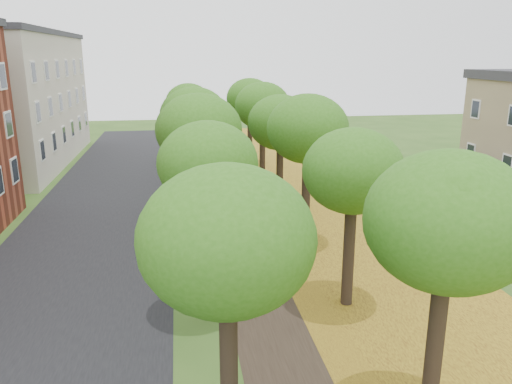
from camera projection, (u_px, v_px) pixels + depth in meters
name	position (u px, v px, depth m)	size (l,w,h in m)	color
street_asphalt	(93.00, 232.00, 24.89)	(8.00, 70.00, 0.01)	black
footpath	(242.00, 225.00, 26.00)	(3.20, 70.00, 0.01)	black
leaf_verge	(334.00, 220.00, 26.75)	(7.50, 70.00, 0.01)	gold
parking_lot	(470.00, 207.00, 28.97)	(9.00, 16.00, 0.01)	black
tree_row_west	(196.00, 130.00, 24.34)	(3.59, 33.59, 6.57)	black
tree_row_east	(292.00, 128.00, 25.06)	(3.59, 33.59, 6.57)	black
car_silver	(491.00, 226.00, 23.57)	(1.73, 4.29, 1.46)	#B4B4B9
car_red	(459.00, 213.00, 25.56)	(1.57, 4.49, 1.48)	maroon
car_grey	(458.00, 209.00, 26.29)	(2.03, 4.98, 1.45)	#2E2E32
car_white	(408.00, 185.00, 31.19)	(2.38, 5.16, 1.44)	silver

